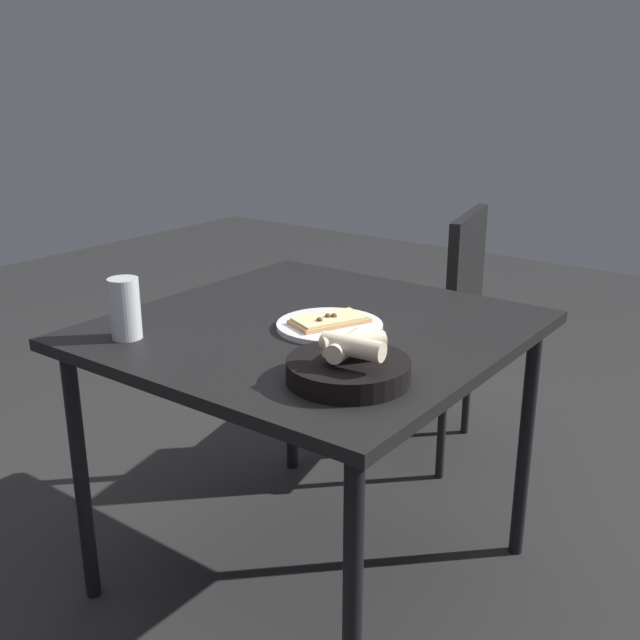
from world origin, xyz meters
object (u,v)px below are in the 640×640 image
at_px(chair_near, 432,319).
at_px(beer_glass, 125,312).
at_px(dining_table, 313,349).
at_px(bread_basket, 348,366).
at_px(pizza_plate, 330,324).

bearing_deg(chair_near, beer_glass, -9.20).
height_order(beer_glass, chair_near, chair_near).
relative_size(dining_table, chair_near, 1.09).
distance_m(bread_basket, beer_glass, 0.59).
distance_m(pizza_plate, beer_glass, 0.50).
relative_size(beer_glass, chair_near, 0.16).
bearing_deg(bread_basket, pizza_plate, -138.13).
relative_size(dining_table, pizza_plate, 3.70).
xyz_separation_m(bread_basket, chair_near, (-1.11, -0.39, -0.27)).
xyz_separation_m(pizza_plate, chair_near, (-0.85, -0.16, -0.24)).
bearing_deg(pizza_plate, beer_glass, -45.04).
bearing_deg(chair_near, dining_table, 7.11).
relative_size(pizza_plate, beer_glass, 1.80).
height_order(dining_table, bread_basket, bread_basket).
relative_size(bread_basket, beer_glass, 1.75).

